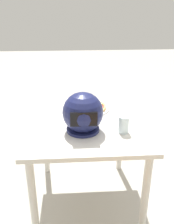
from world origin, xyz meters
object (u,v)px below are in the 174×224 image
object	(u,v)px
dining_table	(86,132)
motorcycle_helmet	(83,113)
drinking_glass	(124,125)
pizza	(88,107)

from	to	relation	value
dining_table	motorcycle_helmet	world-z (taller)	motorcycle_helmet
dining_table	motorcycle_helmet	distance (m)	0.29
drinking_glass	dining_table	bearing A→B (deg)	-40.80
motorcycle_helmet	drinking_glass	bearing A→B (deg)	171.18
dining_table	drinking_glass	bearing A→B (deg)	139.20
motorcycle_helmet	drinking_glass	xyz separation A→B (m)	(-0.27, 0.04, -0.07)
pizza	motorcycle_helmet	xyz separation A→B (m)	(0.06, 0.36, 0.10)
pizza	drinking_glass	xyz separation A→B (m)	(-0.21, 0.40, 0.03)
pizza	dining_table	bearing A→B (deg)	80.87
motorcycle_helmet	drinking_glass	size ratio (longest dim) A/B	2.33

